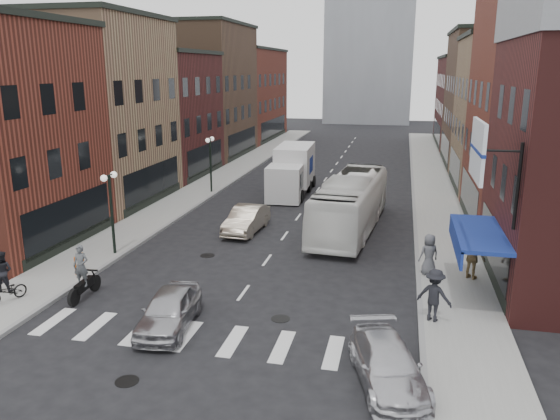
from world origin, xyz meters
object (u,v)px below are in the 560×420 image
at_px(streetlamp_far, 210,154).
at_px(motorcycle_rider, 82,274).
at_px(sedan_left_near, 169,310).
at_px(streetlamp_near, 111,198).
at_px(billboard_sign, 480,152).
at_px(box_truck, 292,171).
at_px(ped_right_b, 473,258).
at_px(curb_car, 388,365).
at_px(ped_left_solo, 2,271).
at_px(ped_right_c, 429,254).
at_px(transit_bus, 351,203).
at_px(bike_rack, 79,264).
at_px(parked_bicycle, 7,292).
at_px(ped_right_a, 434,295).
at_px(sedan_left_far, 246,219).

height_order(streetlamp_far, motorcycle_rider, streetlamp_far).
bearing_deg(sedan_left_near, streetlamp_near, 124.95).
height_order(billboard_sign, box_truck, billboard_sign).
bearing_deg(streetlamp_near, ped_right_b, 0.93).
bearing_deg(curb_car, box_truck, 91.64).
distance_m(streetlamp_far, ped_left_solo, 19.45).
distance_m(streetlamp_near, box_truck, 16.28).
relative_size(box_truck, ped_right_c, 4.41).
bearing_deg(ped_right_c, box_truck, -84.65).
distance_m(transit_bus, ped_right_b, 8.83).
bearing_deg(streetlamp_far, bike_rack, -90.69).
distance_m(curb_car, parked_bicycle, 14.64).
xyz_separation_m(streetlamp_far, box_truck, (5.77, 1.17, -1.23)).
height_order(transit_bus, ped_left_solo, transit_bus).
xyz_separation_m(ped_right_a, ped_right_b, (1.79, 4.48, -0.02)).
bearing_deg(sedan_left_far, transit_bus, 19.18).
height_order(bike_rack, ped_right_a, ped_right_a).
xyz_separation_m(curb_car, ped_right_b, (3.26, 8.75, 0.47)).
bearing_deg(ped_left_solo, sedan_left_near, 158.49).
relative_size(billboard_sign, box_truck, 0.47).
bearing_deg(box_truck, ped_right_b, -56.68).
bearing_deg(streetlamp_near, sedan_left_near, -48.68).
relative_size(motorcycle_rider, ped_right_a, 1.16).
bearing_deg(ped_right_b, box_truck, -20.31).
distance_m(billboard_sign, ped_right_c, 6.55).
bearing_deg(ped_left_solo, parked_bicycle, 122.28).
xyz_separation_m(curb_car, ped_right_a, (1.47, 4.27, 0.49)).
bearing_deg(ped_right_a, sedan_left_far, -23.30).
distance_m(transit_bus, ped_left_solo, 17.65).
height_order(streetlamp_near, ped_right_b, streetlamp_near).
height_order(sedan_left_far, ped_left_solo, ped_left_solo).
relative_size(ped_right_a, ped_right_b, 1.02).
xyz_separation_m(transit_bus, ped_right_b, (5.81, -6.64, -0.46)).
height_order(billboard_sign, ped_right_c, billboard_sign).
bearing_deg(billboard_sign, box_truck, 118.68).
xyz_separation_m(streetlamp_far, ped_left_solo, (-2.00, -19.25, -1.92)).
xyz_separation_m(bike_rack, motorcycle_rider, (1.58, -2.22, 0.49)).
distance_m(bike_rack, motorcycle_rider, 2.77).
xyz_separation_m(bike_rack, curb_car, (13.53, -5.78, 0.07)).
bearing_deg(motorcycle_rider, sedan_left_near, -25.18).
bearing_deg(ped_right_a, curb_car, 92.33).
xyz_separation_m(sedan_left_near, ped_right_c, (9.06, 6.98, 0.36)).
height_order(bike_rack, ped_right_b, ped_right_b).
relative_size(motorcycle_rider, parked_bicycle, 1.39).
height_order(streetlamp_near, transit_bus, streetlamp_near).
bearing_deg(streetlamp_far, box_truck, 11.49).
distance_m(streetlamp_far, bike_rack, 16.87).
height_order(transit_bus, curb_car, transit_bus).
xyz_separation_m(streetlamp_near, ped_right_c, (14.80, 0.45, -1.86)).
height_order(box_truck, sedan_left_near, box_truck).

